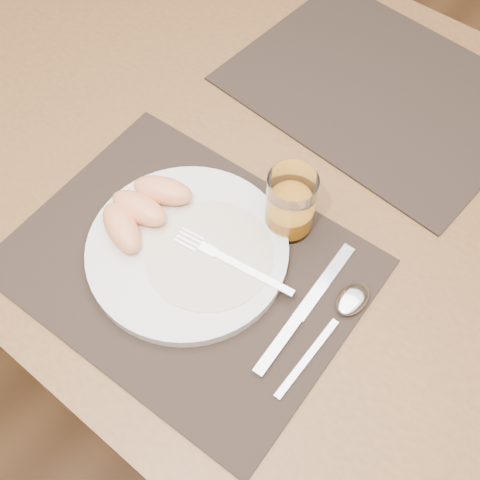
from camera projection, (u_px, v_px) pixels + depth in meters
name	position (u px, v px, depth m)	size (l,w,h in m)	color
ground	(273.00, 355.00, 1.52)	(5.00, 5.00, 0.00)	brown
table	(293.00, 205.00, 0.96)	(1.40, 0.90, 0.75)	brown
placemat_near	(187.00, 265.00, 0.80)	(0.45, 0.35, 0.00)	#2D221C
placemat_far	(380.00, 89.00, 0.97)	(0.45, 0.35, 0.00)	#2D221C
plate	(188.00, 250.00, 0.80)	(0.27, 0.27, 0.02)	white
plate_dressing	(209.00, 254.00, 0.79)	(0.17, 0.17, 0.00)	white
fork	(224.00, 258.00, 0.78)	(0.18, 0.04, 0.00)	silver
knife	(298.00, 318.00, 0.76)	(0.03, 0.22, 0.01)	silver
spoon	(346.00, 307.00, 0.76)	(0.04, 0.19, 0.01)	silver
juice_glass	(290.00, 206.00, 0.79)	(0.07, 0.07, 0.10)	white
grapefruit_wedges	(142.00, 209.00, 0.81)	(0.10, 0.15, 0.03)	#FFA068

